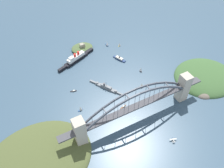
% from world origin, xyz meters
% --- Properties ---
extents(ground_plane, '(1400.00, 1400.00, 0.00)m').
position_xyz_m(ground_plane, '(0.00, 0.00, 0.00)').
color(ground_plane, '#385166').
extents(harbor_arch_bridge, '(247.93, 16.27, 65.75)m').
position_xyz_m(harbor_arch_bridge, '(0.00, -0.00, 29.00)').
color(harbor_arch_bridge, '#BCB29E').
rests_on(harbor_arch_bridge, ground).
extents(headland_west_shore, '(153.09, 124.35, 24.45)m').
position_xyz_m(headland_west_shore, '(-158.24, 1.03, 0.00)').
color(headland_west_shore, '#4C562D').
rests_on(headland_west_shore, ground).
extents(headland_east_shore, '(118.74, 107.18, 26.33)m').
position_xyz_m(headland_east_shore, '(166.39, 17.30, 0.00)').
color(headland_east_shore, '#3D6033').
rests_on(headland_east_shore, ground).
extents(ocean_liner, '(89.76, 41.05, 18.79)m').
position_xyz_m(ocean_liner, '(-29.20, 179.64, 5.76)').
color(ocean_liner, black).
rests_on(ocean_liner, ground).
extents(naval_cruiser, '(39.43, 62.83, 16.44)m').
position_xyz_m(naval_cruiser, '(-10.93, 81.34, 2.65)').
color(naval_cruiser, slate).
rests_on(naval_cruiser, ground).
extents(harbor_ferry_steamer, '(16.60, 29.22, 7.49)m').
position_xyz_m(harbor_ferry_steamer, '(50.76, 141.51, 2.24)').
color(harbor_ferry_steamer, navy).
rests_on(harbor_ferry_steamer, ground).
extents(fort_island_mid_harbor, '(46.69, 40.19, 14.60)m').
position_xyz_m(fort_island_mid_harbor, '(-3.78, 209.91, 3.65)').
color(fort_island_mid_harbor, '#4C6038').
rests_on(fort_island_mid_harbor, ground).
extents(seaplane_taxiing_near_bridge, '(10.46, 8.21, 4.69)m').
position_xyz_m(seaplane_taxiing_near_bridge, '(28.27, -60.82, 1.88)').
color(seaplane_taxiing_near_bridge, '#B7B7B2').
rests_on(seaplane_taxiing_near_bridge, ground).
extents(small_boat_0, '(12.58, 4.43, 2.09)m').
position_xyz_m(small_boat_0, '(-5.02, 28.77, 0.73)').
color(small_boat_0, brown).
rests_on(small_boat_0, ground).
extents(small_boat_1, '(10.79, 6.79, 10.13)m').
position_xyz_m(small_boat_1, '(47.87, 53.56, 4.75)').
color(small_boat_1, silver).
rests_on(small_boat_1, ground).
extents(small_boat_2, '(6.58, 11.03, 10.02)m').
position_xyz_m(small_boat_2, '(50.62, 197.12, 4.62)').
color(small_boat_2, '#234C8C').
rests_on(small_boat_2, ground).
extents(small_boat_3, '(11.71, 5.00, 2.38)m').
position_xyz_m(small_boat_3, '(-65.67, 101.58, 0.85)').
color(small_boat_3, black).
rests_on(small_boat_3, ground).
extents(small_boat_4, '(3.97, 12.97, 2.06)m').
position_xyz_m(small_boat_4, '(-77.81, 28.93, 0.72)').
color(small_boat_4, '#B2231E').
rests_on(small_boat_4, ground).
extents(small_boat_5, '(7.65, 6.13, 7.83)m').
position_xyz_m(small_boat_5, '(74.23, 183.26, 3.65)').
color(small_boat_5, gold).
rests_on(small_boat_5, ground).
extents(small_boat_6, '(9.04, 5.71, 9.82)m').
position_xyz_m(small_boat_6, '(-70.35, 56.21, 4.53)').
color(small_boat_6, '#234C8C').
rests_on(small_boat_6, ground).
extents(small_boat_7, '(5.75, 8.93, 10.12)m').
position_xyz_m(small_boat_7, '(70.00, 90.98, 4.67)').
color(small_boat_7, black).
rests_on(small_boat_7, ground).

